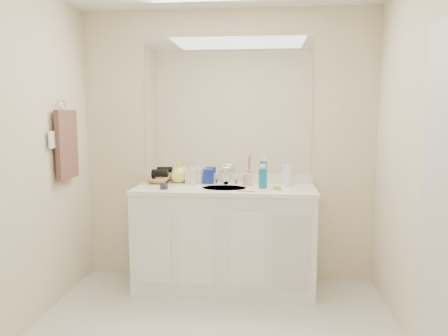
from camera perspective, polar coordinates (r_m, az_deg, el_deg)
name	(u,v)px	position (r m, az deg, el deg)	size (l,w,h in m)	color
wall_back	(228,147)	(3.91, 0.47, 2.77)	(2.60, 0.02, 2.40)	beige
wall_front	(152,211)	(1.36, -9.45, -5.52)	(2.60, 0.02, 2.40)	beige
wall_left	(4,161)	(3.08, -26.82, 0.83)	(0.02, 2.60, 2.40)	beige
wall_right	(433,166)	(2.77, 25.66, 0.27)	(0.02, 2.60, 2.40)	beige
vanity_cabinet	(225,240)	(3.78, 0.08, -9.35)	(1.50, 0.55, 0.85)	white
countertop	(225,189)	(3.68, 0.08, -2.76)	(1.52, 0.57, 0.03)	white
backsplash	(227,178)	(3.93, 0.44, -1.33)	(1.52, 0.03, 0.08)	silver
sink_basin	(224,189)	(3.66, 0.05, -2.77)	(0.37, 0.37, 0.02)	beige
faucet	(226,178)	(3.83, 0.31, -1.32)	(0.02, 0.02, 0.11)	silver
mirror	(228,106)	(3.89, 0.46, 8.05)	(1.48, 0.01, 1.20)	white
blue_mug	(209,176)	(3.87, -2.03, -1.09)	(0.09, 0.09, 0.13)	navy
tan_cup	(247,180)	(3.76, 3.05, -1.51)	(0.08, 0.08, 0.11)	beige
toothbrush	(248,168)	(3.75, 3.21, -0.04)	(0.01, 0.01, 0.20)	#EA3D8C
mouthwash_bottle	(263,178)	(3.64, 5.10, -1.36)	(0.07, 0.07, 0.16)	#0B6D8C
clear_pump_bottle	(288,175)	(3.76, 8.31, -0.97)	(0.07, 0.07, 0.19)	white
soap_dish	(277,190)	(3.55, 6.94, -2.85)	(0.09, 0.08, 0.01)	white
green_soap	(277,188)	(3.55, 6.94, -2.55)	(0.06, 0.05, 0.02)	#78CF32
orange_comb	(246,191)	(3.49, 2.89, -3.02)	(0.13, 0.03, 0.01)	orange
dark_jar	(164,186)	(3.62, -7.86, -2.36)	(0.07, 0.07, 0.05)	#242328
extra_white_bottle	(194,177)	(3.79, -3.98, -1.14)	(0.05, 0.05, 0.15)	white
soap_bottle_white	(199,173)	(3.90, -3.26, -0.59)	(0.07, 0.07, 0.19)	white
soap_bottle_cream	(190,172)	(3.91, -4.42, -0.57)	(0.09, 0.09, 0.19)	beige
soap_bottle_yellow	(179,172)	(3.94, -5.93, -0.54)	(0.15, 0.15, 0.19)	#E1E75A
wicker_basket	(158,180)	(3.94, -8.63, -1.58)	(0.21, 0.21, 0.05)	#B38448
hair_dryer	(160,173)	(3.93, -8.37, -0.66)	(0.07, 0.07, 0.14)	black
towel_ring	(63,107)	(3.73, -20.32, 7.50)	(0.11, 0.11, 0.01)	silver
hand_towel	(67,144)	(3.73, -19.84, 2.91)	(0.04, 0.32, 0.55)	#432B24
switch_plate	(52,140)	(3.56, -21.58, 3.45)	(0.01, 0.09, 0.13)	white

